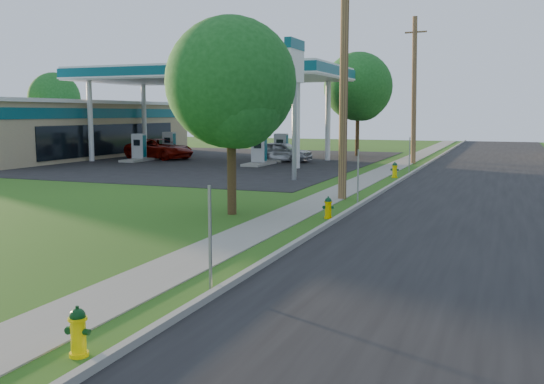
# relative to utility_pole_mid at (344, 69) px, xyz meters

# --- Properties ---
(ground_plane) EXTENTS (140.00, 140.00, 0.00)m
(ground_plane) POSITION_rel_utility_pole_mid_xyz_m (0.60, -17.00, -4.95)
(ground_plane) COLOR #2A5119
(ground_plane) RESTS_ON ground
(road) EXTENTS (8.00, 120.00, 0.02)m
(road) POSITION_rel_utility_pole_mid_xyz_m (5.10, -7.00, -4.94)
(road) COLOR black
(road) RESTS_ON ground
(curb) EXTENTS (0.15, 120.00, 0.15)m
(curb) POSITION_rel_utility_pole_mid_xyz_m (1.10, -7.00, -4.88)
(curb) COLOR gray
(curb) RESTS_ON ground
(sidewalk) EXTENTS (1.50, 120.00, 0.03)m
(sidewalk) POSITION_rel_utility_pole_mid_xyz_m (-0.65, -7.00, -4.94)
(sidewalk) COLOR gray
(sidewalk) RESTS_ON ground
(forecourt) EXTENTS (26.00, 28.00, 0.02)m
(forecourt) POSITION_rel_utility_pole_mid_xyz_m (-15.40, 15.00, -4.94)
(forecourt) COLOR black
(forecourt) RESTS_ON ground
(utility_pole_mid) EXTENTS (1.40, 0.32, 9.80)m
(utility_pole_mid) POSITION_rel_utility_pole_mid_xyz_m (0.00, 0.00, 0.00)
(utility_pole_mid) COLOR brown
(utility_pole_mid) RESTS_ON ground
(utility_pole_far) EXTENTS (1.40, 0.32, 9.50)m
(utility_pole_far) POSITION_rel_utility_pole_mid_xyz_m (0.00, 18.00, -0.15)
(utility_pole_far) COLOR brown
(utility_pole_far) RESTS_ON ground
(sign_post_near) EXTENTS (0.05, 0.04, 2.00)m
(sign_post_near) POSITION_rel_utility_pole_mid_xyz_m (0.85, -12.80, -3.95)
(sign_post_near) COLOR gray
(sign_post_near) RESTS_ON ground
(sign_post_mid) EXTENTS (0.05, 0.04, 2.00)m
(sign_post_mid) POSITION_rel_utility_pole_mid_xyz_m (0.85, -1.00, -3.95)
(sign_post_mid) COLOR gray
(sign_post_mid) RESTS_ON ground
(sign_post_far) EXTENTS (0.05, 0.04, 2.00)m
(sign_post_far) POSITION_rel_utility_pole_mid_xyz_m (0.85, 11.20, -3.95)
(sign_post_far) COLOR gray
(sign_post_far) RESTS_ON ground
(gas_canopy) EXTENTS (18.18, 9.18, 6.40)m
(gas_canopy) POSITION_rel_utility_pole_mid_xyz_m (-13.40, 15.00, 0.94)
(gas_canopy) COLOR silver
(gas_canopy) RESTS_ON ground
(fuel_pump_nw) EXTENTS (1.20, 3.20, 1.90)m
(fuel_pump_nw) POSITION_rel_utility_pole_mid_xyz_m (-17.90, 13.00, -4.23)
(fuel_pump_nw) COLOR gray
(fuel_pump_nw) RESTS_ON ground
(fuel_pump_ne) EXTENTS (1.20, 3.20, 1.90)m
(fuel_pump_ne) POSITION_rel_utility_pole_mid_xyz_m (-8.90, 13.00, -4.23)
(fuel_pump_ne) COLOR gray
(fuel_pump_ne) RESTS_ON ground
(fuel_pump_sw) EXTENTS (1.20, 3.20, 1.90)m
(fuel_pump_sw) POSITION_rel_utility_pole_mid_xyz_m (-17.90, 17.00, -4.23)
(fuel_pump_sw) COLOR gray
(fuel_pump_sw) RESTS_ON ground
(fuel_pump_se) EXTENTS (1.20, 3.20, 1.90)m
(fuel_pump_se) POSITION_rel_utility_pole_mid_xyz_m (-8.90, 17.00, -4.23)
(fuel_pump_se) COLOR gray
(fuel_pump_se) RESTS_ON ground
(convenience_store) EXTENTS (10.40, 22.40, 4.25)m
(convenience_store) POSITION_rel_utility_pole_mid_xyz_m (-26.38, 15.00, -2.82)
(convenience_store) COLOR tan
(convenience_store) RESTS_ON ground
(price_pylon) EXTENTS (0.34, 2.04, 6.85)m
(price_pylon) POSITION_rel_utility_pole_mid_xyz_m (-3.90, 5.50, 0.48)
(price_pylon) COLOR gray
(price_pylon) RESTS_ON ground
(tree_verge) EXTENTS (4.23, 4.23, 6.41)m
(tree_verge) POSITION_rel_utility_pole_mid_xyz_m (-2.38, -4.83, -0.83)
(tree_verge) COLOR #372515
(tree_verge) RESTS_ON ground
(tree_lot) EXTENTS (5.26, 5.26, 7.98)m
(tree_lot) POSITION_rel_utility_pole_mid_xyz_m (-4.98, 23.60, 0.18)
(tree_lot) COLOR #372515
(tree_lot) RESTS_ON ground
(tree_back) EXTENTS (4.59, 4.59, 6.96)m
(tree_back) POSITION_rel_utility_pole_mid_xyz_m (-32.40, 21.54, -0.47)
(tree_back) COLOR #372515
(tree_back) RESTS_ON ground
(hydrant_near) EXTENTS (0.36, 0.33, 0.71)m
(hydrant_near) POSITION_rel_utility_pole_mid_xyz_m (0.58, -16.22, -4.60)
(hydrant_near) COLOR #FFDF06
(hydrant_near) RESTS_ON ground
(hydrant_mid) EXTENTS (0.37, 0.33, 0.70)m
(hydrant_mid) POSITION_rel_utility_pole_mid_xyz_m (0.70, -4.38, -4.61)
(hydrant_mid) COLOR #DFBA00
(hydrant_mid) RESTS_ON ground
(hydrant_far) EXTENTS (0.43, 0.38, 0.83)m
(hydrant_far) POSITION_rel_utility_pole_mid_xyz_m (0.51, 8.61, -4.55)
(hydrant_far) COLOR yellow
(hydrant_far) RESTS_ON ground
(car_red) EXTENTS (5.71, 3.51, 1.48)m
(car_red) POSITION_rel_utility_pole_mid_xyz_m (-17.64, 15.21, -4.22)
(car_red) COLOR #690A04
(car_red) RESTS_ON ground
(car_silver) EXTENTS (4.26, 2.07, 1.40)m
(car_silver) POSITION_rel_utility_pole_mid_xyz_m (-8.47, 16.18, -4.25)
(car_silver) COLOR silver
(car_silver) RESTS_ON ground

